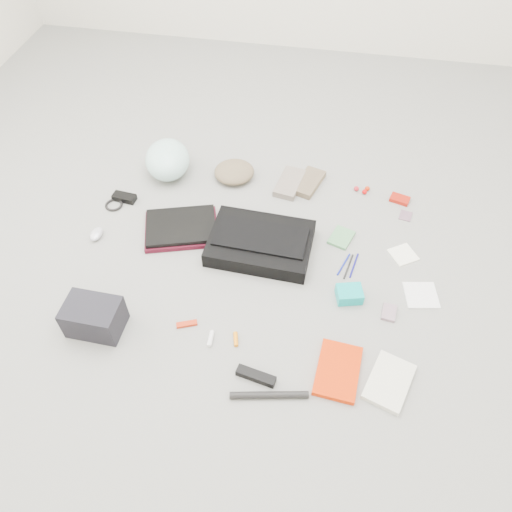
% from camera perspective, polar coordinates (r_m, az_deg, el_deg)
% --- Properties ---
extents(ground_plane, '(4.00, 4.00, 0.00)m').
position_cam_1_polar(ground_plane, '(2.24, -0.00, -0.83)').
color(ground_plane, slate).
extents(messenger_bag, '(0.47, 0.34, 0.08)m').
position_cam_1_polar(messenger_bag, '(2.26, 0.52, 1.47)').
color(messenger_bag, black).
rests_on(messenger_bag, ground_plane).
extents(bag_flap, '(0.42, 0.21, 0.01)m').
position_cam_1_polar(bag_flap, '(2.23, 0.53, 2.22)').
color(bag_flap, black).
rests_on(bag_flap, messenger_bag).
extents(laptop_sleeve, '(0.40, 0.34, 0.02)m').
position_cam_1_polar(laptop_sleeve, '(2.39, -8.52, 3.05)').
color(laptop_sleeve, '#4A0C1B').
rests_on(laptop_sleeve, ground_plane).
extents(laptop, '(0.38, 0.32, 0.02)m').
position_cam_1_polar(laptop, '(2.37, -8.58, 3.42)').
color(laptop, black).
rests_on(laptop, laptop_sleeve).
extents(bike_helmet, '(0.30, 0.34, 0.17)m').
position_cam_1_polar(bike_helmet, '(2.66, -10.08, 10.79)').
color(bike_helmet, '#C3F8F0').
rests_on(bike_helmet, ground_plane).
extents(beanie, '(0.26, 0.25, 0.07)m').
position_cam_1_polar(beanie, '(2.63, -2.51, 9.59)').
color(beanie, brown).
rests_on(beanie, ground_plane).
extents(mitten_left, '(0.15, 0.24, 0.03)m').
position_cam_1_polar(mitten_left, '(2.60, 3.85, 8.33)').
color(mitten_left, gray).
rests_on(mitten_left, ground_plane).
extents(mitten_right, '(0.17, 0.23, 0.03)m').
position_cam_1_polar(mitten_right, '(2.61, 6.03, 8.36)').
color(mitten_right, brown).
rests_on(mitten_right, ground_plane).
extents(power_brick, '(0.12, 0.06, 0.03)m').
position_cam_1_polar(power_brick, '(2.60, -14.81, 6.48)').
color(power_brick, black).
rests_on(power_brick, ground_plane).
extents(cable_coil, '(0.10, 0.10, 0.01)m').
position_cam_1_polar(cable_coil, '(2.58, -15.94, 5.63)').
color(cable_coil, black).
rests_on(cable_coil, ground_plane).
extents(mouse, '(0.05, 0.09, 0.03)m').
position_cam_1_polar(mouse, '(2.45, -17.79, 2.41)').
color(mouse, silver).
rests_on(mouse, ground_plane).
extents(camera_bag, '(0.22, 0.16, 0.14)m').
position_cam_1_polar(camera_bag, '(2.08, -18.02, -6.65)').
color(camera_bag, black).
rests_on(camera_bag, ground_plane).
extents(multitool, '(0.09, 0.05, 0.01)m').
position_cam_1_polar(multitool, '(2.06, -7.91, -7.70)').
color(multitool, '#B2260B').
rests_on(multitool, ground_plane).
extents(toiletry_tube_white, '(0.02, 0.07, 0.02)m').
position_cam_1_polar(toiletry_tube_white, '(2.01, -5.22, -9.39)').
color(toiletry_tube_white, silver).
rests_on(toiletry_tube_white, ground_plane).
extents(toiletry_tube_orange, '(0.03, 0.06, 0.02)m').
position_cam_1_polar(toiletry_tube_orange, '(2.00, -2.33, -9.47)').
color(toiletry_tube_orange, orange).
rests_on(toiletry_tube_orange, ground_plane).
extents(u_lock, '(0.16, 0.07, 0.03)m').
position_cam_1_polar(u_lock, '(1.92, 0.00, -13.55)').
color(u_lock, black).
rests_on(u_lock, ground_plane).
extents(bike_pump, '(0.29, 0.08, 0.03)m').
position_cam_1_polar(bike_pump, '(1.89, 1.51, -15.60)').
color(bike_pump, black).
rests_on(bike_pump, ground_plane).
extents(book_red, '(0.18, 0.25, 0.02)m').
position_cam_1_polar(book_red, '(1.95, 9.34, -12.81)').
color(book_red, '#E92D00').
rests_on(book_red, ground_plane).
extents(book_white, '(0.20, 0.25, 0.02)m').
position_cam_1_polar(book_white, '(1.97, 14.97, -13.72)').
color(book_white, beige).
rests_on(book_white, ground_plane).
extents(notepad, '(0.13, 0.15, 0.01)m').
position_cam_1_polar(notepad, '(2.36, 9.72, 2.09)').
color(notepad, '#4D8954').
rests_on(notepad, ground_plane).
extents(pen_blue, '(0.05, 0.13, 0.01)m').
position_cam_1_polar(pen_blue, '(2.26, 9.99, -0.94)').
color(pen_blue, '#0F1B90').
rests_on(pen_blue, ground_plane).
extents(pen_black, '(0.04, 0.15, 0.01)m').
position_cam_1_polar(pen_black, '(2.26, 10.52, -1.19)').
color(pen_black, black).
rests_on(pen_black, ground_plane).
extents(pen_navy, '(0.04, 0.14, 0.01)m').
position_cam_1_polar(pen_navy, '(2.27, 11.14, -1.06)').
color(pen_navy, navy).
rests_on(pen_navy, ground_plane).
extents(accordion_wallet, '(0.12, 0.11, 0.05)m').
position_cam_1_polar(accordion_wallet, '(2.14, 10.61, -4.30)').
color(accordion_wallet, '#09B0AF').
rests_on(accordion_wallet, ground_plane).
extents(card_deck, '(0.07, 0.09, 0.02)m').
position_cam_1_polar(card_deck, '(2.14, 14.95, -6.26)').
color(card_deck, gray).
rests_on(card_deck, ground_plane).
extents(napkin_top, '(0.15, 0.15, 0.01)m').
position_cam_1_polar(napkin_top, '(2.36, 16.47, 0.15)').
color(napkin_top, white).
rests_on(napkin_top, ground_plane).
extents(napkin_bottom, '(0.16, 0.16, 0.01)m').
position_cam_1_polar(napkin_bottom, '(2.24, 18.34, -4.27)').
color(napkin_bottom, white).
rests_on(napkin_bottom, ground_plane).
extents(lollipop_a, '(0.03, 0.03, 0.03)m').
position_cam_1_polar(lollipop_a, '(2.61, 11.41, 7.57)').
color(lollipop_a, '#B41A24').
rests_on(lollipop_a, ground_plane).
extents(lollipop_b, '(0.03, 0.03, 0.03)m').
position_cam_1_polar(lollipop_b, '(2.60, 12.30, 7.18)').
color(lollipop_b, '#CB0506').
rests_on(lollipop_b, ground_plane).
extents(lollipop_c, '(0.03, 0.03, 0.03)m').
position_cam_1_polar(lollipop_c, '(2.63, 12.61, 7.53)').
color(lollipop_c, '#B92606').
rests_on(lollipop_c, ground_plane).
extents(altoids_tin, '(0.11, 0.08, 0.02)m').
position_cam_1_polar(altoids_tin, '(2.61, 16.11, 6.26)').
color(altoids_tin, '#A6190C').
rests_on(altoids_tin, ground_plane).
extents(stamp_sheet, '(0.07, 0.08, 0.00)m').
position_cam_1_polar(stamp_sheet, '(2.54, 16.73, 4.43)').
color(stamp_sheet, '#79566A').
rests_on(stamp_sheet, ground_plane).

